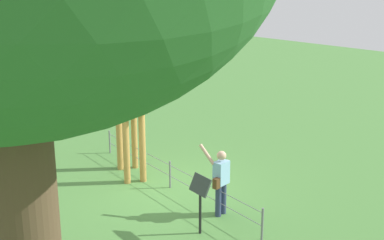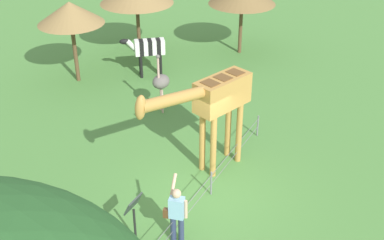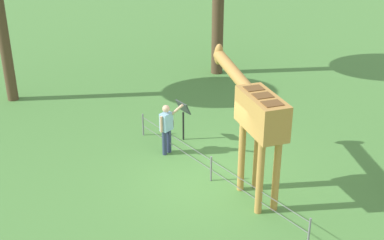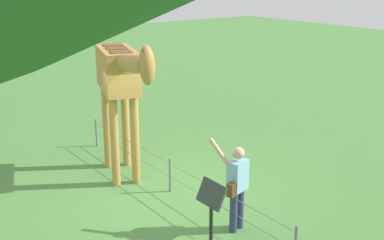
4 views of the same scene
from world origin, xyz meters
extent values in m
plane|color=#4C843D|center=(0.00, 0.00, 0.00)|extent=(60.00, 60.00, 0.00)
cylinder|color=#BC8942|center=(-0.82, -0.12, 1.00)|extent=(0.18, 0.18, 1.99)
cylinder|color=#BC8942|center=(-0.96, -0.54, 1.00)|extent=(0.18, 0.18, 1.99)
cylinder|color=#BC8942|center=(-1.87, 0.22, 1.00)|extent=(0.18, 0.18, 1.99)
cylinder|color=#BC8942|center=(-2.00, -0.20, 1.00)|extent=(0.18, 0.18, 1.99)
cube|color=#BC8942|center=(-1.41, -0.16, 2.44)|extent=(1.83, 1.20, 0.90)
cube|color=brown|center=(-0.94, -0.32, 2.90)|extent=(0.48, 0.53, 0.02)
cube|color=brown|center=(-1.41, -0.16, 2.90)|extent=(0.48, 0.53, 0.02)
cube|color=brown|center=(-1.89, 0.00, 2.90)|extent=(0.48, 0.53, 0.02)
cylinder|color=#BC8942|center=(0.24, -0.70, 2.88)|extent=(2.31, 1.03, 0.65)
ellipsoid|color=#BC8942|center=(1.32, -1.06, 3.05)|extent=(0.43, 0.36, 0.67)
cylinder|color=brown|center=(1.32, -1.00, 3.23)|extent=(0.05, 0.05, 0.14)
cylinder|color=brown|center=(1.32, -1.12, 3.23)|extent=(0.05, 0.05, 0.14)
cylinder|color=navy|center=(2.06, 0.20, 0.39)|extent=(0.14, 0.14, 0.78)
cylinder|color=navy|center=(2.01, 0.40, 0.39)|extent=(0.14, 0.14, 0.78)
cube|color=#8CBFE0|center=(2.03, 0.30, 1.06)|extent=(0.32, 0.41, 0.55)
sphere|color=#D8AD8C|center=(2.03, 0.30, 1.47)|extent=(0.22, 0.22, 0.22)
cylinder|color=#D8AD8C|center=(1.78, 0.07, 1.47)|extent=(0.45, 0.19, 0.44)
cylinder|color=#D8AD8C|center=(1.98, 0.51, 1.05)|extent=(0.08, 0.08, 0.50)
cube|color=brown|center=(2.14, 0.10, 0.88)|extent=(0.16, 0.22, 0.24)
cylinder|color=black|center=(2.47, -0.64, 0.47)|extent=(0.06, 0.06, 0.95)
cube|color=#333D38|center=(2.47, -0.64, 1.13)|extent=(0.56, 0.21, 0.38)
cylinder|color=slate|center=(-3.50, 0.22, 0.38)|extent=(0.05, 0.05, 0.75)
cylinder|color=slate|center=(0.00, 0.22, 0.38)|extent=(0.05, 0.05, 0.75)
cube|color=slate|center=(0.00, 0.22, 0.64)|extent=(7.00, 0.01, 0.01)
cube|color=slate|center=(0.00, 0.22, 0.34)|extent=(7.00, 0.01, 0.01)
camera|label=1|loc=(10.19, -6.47, 5.21)|focal=45.95mm
camera|label=2|loc=(9.86, 4.84, 8.66)|focal=46.26mm
camera|label=3|loc=(-9.43, 7.95, 7.52)|focal=48.23mm
camera|label=4|loc=(8.02, -5.08, 4.50)|focal=46.36mm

